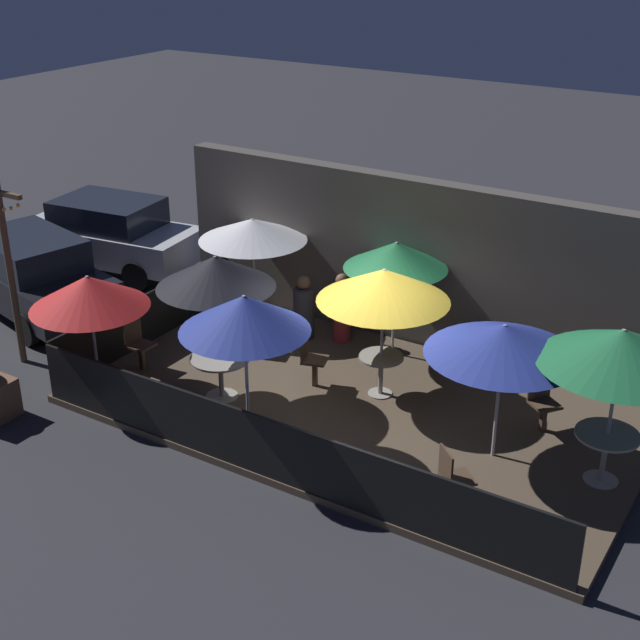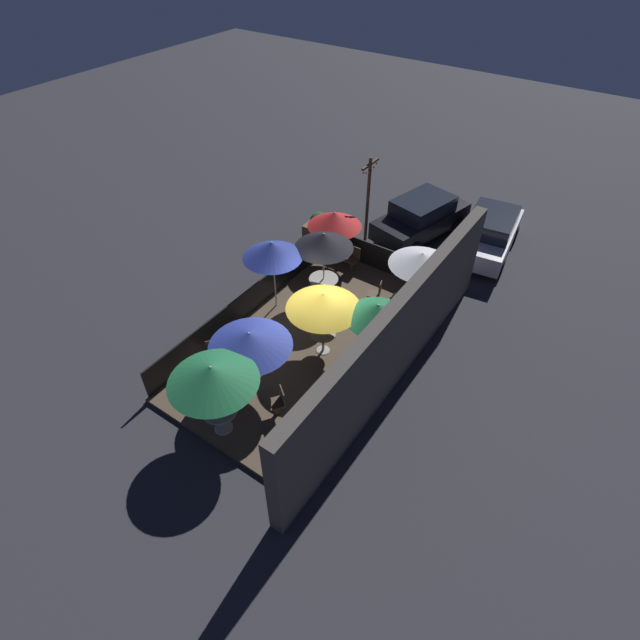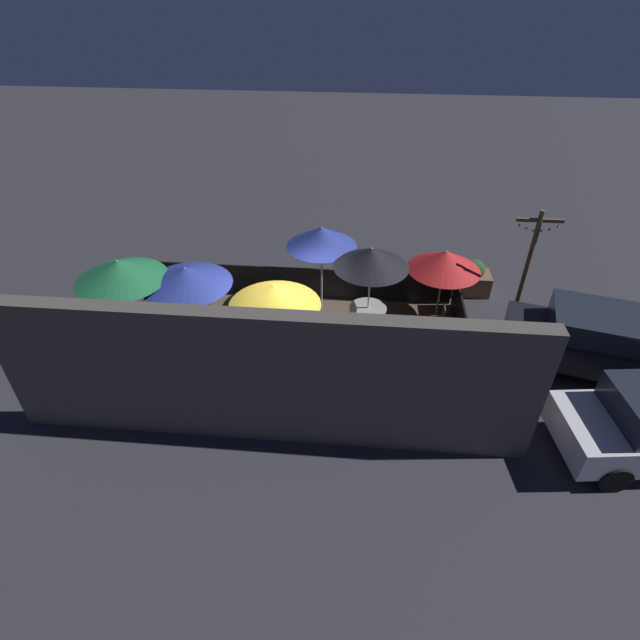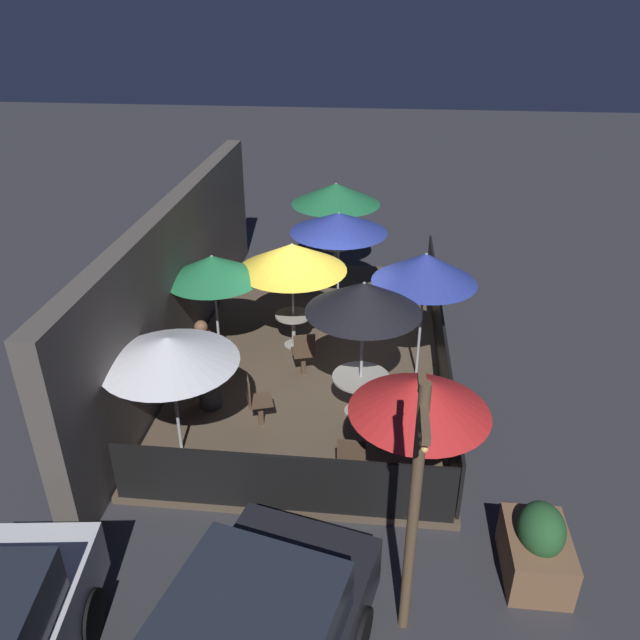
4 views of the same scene
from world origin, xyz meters
The scene contains 26 objects.
ground_plane centered at (0.00, 0.00, 0.00)m, with size 60.00×60.00×0.00m, color #2D2D33.
patio_deck centered at (0.00, 0.00, 0.06)m, with size 8.91×4.96×0.12m.
building_wall centered at (0.00, 2.71, 1.57)m, with size 10.51×0.36×3.15m.
fence_front centered at (0.00, -2.44, 0.59)m, with size 8.71×0.05×0.95m.
fence_side_left centered at (-4.41, 0.00, 0.59)m, with size 0.05×4.76×0.95m.
patio_umbrella_0 centered at (0.15, 0.48, 2.06)m, with size 2.12×2.12×2.21m.
patio_umbrella_1 centered at (3.95, -0.04, 2.20)m, with size 2.18×2.18×2.34m.
patio_umbrella_2 centered at (-2.00, -0.97, 2.32)m, with size 1.87×1.87×2.45m.
patio_umbrella_3 centered at (-3.92, -1.82, 1.85)m, with size 1.92×1.92×2.01m.
patio_umbrella_4 centered at (2.42, -0.24, 2.00)m, with size 2.19×2.19×2.10m.
patio_umbrella_5 centered at (-0.37, 1.90, 2.00)m, with size 1.82×1.82×2.12m.
patio_umbrella_6 centered at (-3.32, 1.79, 1.96)m, with size 2.05×2.05×2.05m.
patio_umbrella_7 centered at (-0.71, -1.99, 2.31)m, with size 1.86×1.86×2.46m.
dining_table_0 centered at (0.15, 0.48, 0.67)m, with size 0.73×0.73×0.70m.
dining_table_1 centered at (3.95, -0.04, 0.73)m, with size 0.89×0.89×0.77m.
dining_table_2 centered at (-2.00, -0.97, 0.70)m, with size 0.97×0.97×0.72m.
patio_chair_0 centered at (-2.55, 0.72, 0.63)m, with size 0.50×0.50×0.93m.
patio_chair_1 centered at (2.43, -1.72, 0.61)m, with size 0.57×0.57×0.91m.
patio_chair_2 centered at (-3.83, -0.93, 0.62)m, with size 0.41×0.41×0.92m.
patio_chair_3 centered at (-0.97, 0.13, 0.64)m, with size 0.50×0.50×0.94m.
patio_chair_4 centered at (2.75, 0.85, 0.61)m, with size 0.56×0.56×0.91m.
patron_0 centered at (-2.09, 1.63, 0.67)m, with size 0.54×0.54×1.23m.
patron_1 centered at (-1.43, 1.90, 0.73)m, with size 0.46×0.46×1.32m.
light_post centered at (-5.96, -1.68, 1.91)m, with size 1.10×0.12×3.39m.
parked_car_0 centered at (-7.43, -0.08, 0.84)m, with size 4.38×2.63×1.62m.
parked_car_1 centered at (-7.82, 2.52, 0.84)m, with size 4.17×2.18×1.62m.
Camera 1 is at (6.13, -10.92, 7.37)m, focal length 50.00 mm.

